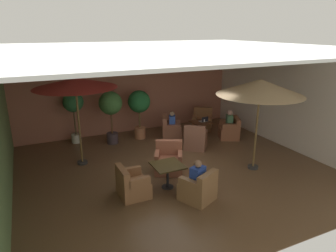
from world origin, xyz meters
TOP-DOWN VIEW (x-y plane):
  - ground_plane at (0.00, 0.00)m, footprint 9.11×8.32m
  - wall_back_brick at (0.00, 4.12)m, footprint 9.11×0.08m
  - wall_right_plain at (4.52, 0.00)m, footprint 0.08×8.32m
  - ceiling_slab at (0.00, 0.00)m, footprint 9.11×8.32m
  - cafe_table_front_left at (2.16, 2.04)m, footprint 0.73×0.73m
  - armchair_front_left_north at (3.20, 1.56)m, footprint 0.98×1.02m
  - armchair_front_left_east at (2.82, 2.99)m, footprint 1.09×1.09m
  - armchair_front_left_south at (1.11, 2.51)m, footprint 0.99×1.03m
  - armchair_front_left_west at (1.43, 1.15)m, footprint 1.04×1.04m
  - cafe_table_front_right at (-0.67, -0.98)m, footprint 0.79×0.79m
  - armchair_front_right_north at (-1.67, -0.99)m, footprint 0.73×0.79m
  - armchair_front_right_east at (-0.24, -1.89)m, footprint 0.96×0.98m
  - armchair_front_right_south at (-0.21, -0.08)m, footprint 1.08×1.07m
  - patio_umbrella_tall_red at (-2.48, 1.56)m, footprint 2.46×2.46m
  - patio_umbrella_center_beige at (2.22, -1.02)m, footprint 2.48×2.48m
  - potted_tree_left_corner at (0.02, 3.04)m, footprint 0.85×0.85m
  - potted_tree_mid_left at (-2.32, 3.61)m, footprint 0.75×0.75m
  - potted_tree_mid_right at (-1.11, 2.95)m, footprint 0.85×0.85m
  - patron_blue_shirt at (-0.26, -1.86)m, footprint 0.43×0.39m
  - patron_by_window at (3.16, 1.57)m, footprint 0.35×0.40m
  - patron_with_friend at (1.15, 2.49)m, footprint 0.35×0.41m
  - iced_drink_cup at (2.26, 1.96)m, footprint 0.08×0.08m
  - open_laptop at (2.29, 2.00)m, footprint 0.33×0.26m

SIDE VIEW (x-z plane):
  - ground_plane at x=0.00m, z-range -0.02..0.00m
  - armchair_front_right_north at x=-1.67m, z-range -0.10..0.71m
  - armchair_front_right_east at x=-0.24m, z-range -0.09..0.72m
  - armchair_front_left_north at x=3.20m, z-range -0.09..0.73m
  - armchair_front_right_south at x=-0.21m, z-range -0.12..0.76m
  - armchair_front_left_east at x=2.82m, z-range -0.13..0.77m
  - armchair_front_left_south at x=1.11m, z-range -0.13..0.77m
  - armchair_front_left_west at x=1.43m, z-range -0.13..0.79m
  - cafe_table_front_left at x=2.16m, z-range 0.18..0.85m
  - cafe_table_front_right at x=-0.67m, z-range 0.22..0.89m
  - patron_with_friend at x=1.15m, z-range 0.38..1.04m
  - patron_blue_shirt at x=-0.26m, z-range 0.40..1.02m
  - open_laptop at x=2.29m, z-range 0.62..0.82m
  - iced_drink_cup at x=2.26m, z-range 0.67..0.78m
  - patron_by_window at x=3.16m, z-range 0.41..1.08m
  - potted_tree_left_corner at x=0.02m, z-range 0.37..2.26m
  - potted_tree_mid_right at x=-1.11m, z-range 0.42..2.38m
  - potted_tree_mid_left at x=-2.32m, z-range 0.46..2.40m
  - wall_back_brick at x=0.00m, z-range 0.00..3.57m
  - wall_right_plain at x=4.52m, z-range 0.00..3.57m
  - patio_umbrella_center_beige at x=2.22m, z-range 1.14..3.88m
  - patio_umbrella_tall_red at x=-2.48m, z-range 1.20..3.95m
  - ceiling_slab at x=0.00m, z-range 3.57..3.63m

